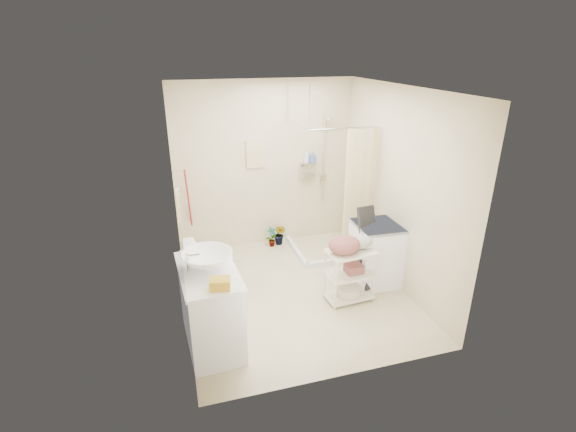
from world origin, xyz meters
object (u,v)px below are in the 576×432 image
Objects in this scene: toilet at (210,262)px; washing_machine at (376,253)px; laundry_rack at (350,271)px; vanity at (211,307)px.

washing_machine is (2.18, -0.55, 0.09)m from toilet.
washing_machine reaches higher than toilet.
laundry_rack reaches higher than toilet.
vanity reaches higher than toilet.
laundry_rack is at bearing -147.01° from washing_machine.
laundry_rack is (1.66, -0.86, 0.08)m from toilet.
washing_machine is (2.30, 0.68, -0.03)m from vanity.
washing_machine is at bearing -103.32° from toilet.
toilet is at bearing 80.80° from vanity.
vanity reaches higher than washing_machine.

